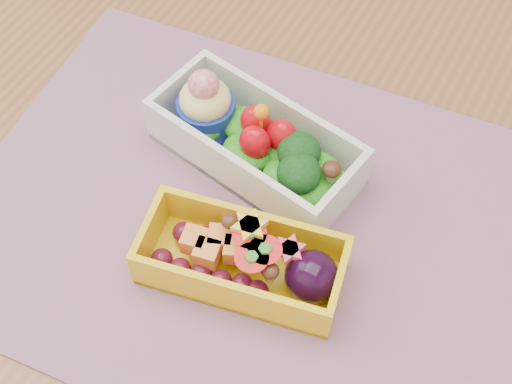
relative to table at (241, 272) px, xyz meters
The scene contains 4 objects.
table is the anchor object (origin of this frame).
placemat 0.10m from the table, 44.52° to the left, with size 0.49×0.38×0.00m, color gray.
bento_white 0.14m from the table, 106.52° to the left, with size 0.20×0.12×0.08m.
bento_yellow 0.14m from the table, 53.48° to the right, with size 0.17×0.10×0.05m.
Camera 1 is at (0.17, -0.27, 1.26)m, focal length 48.36 mm.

